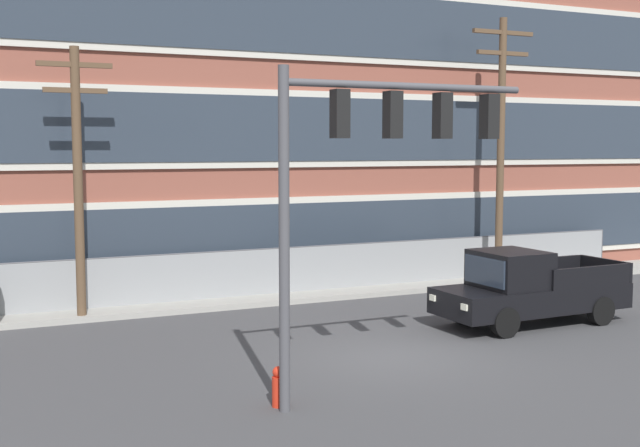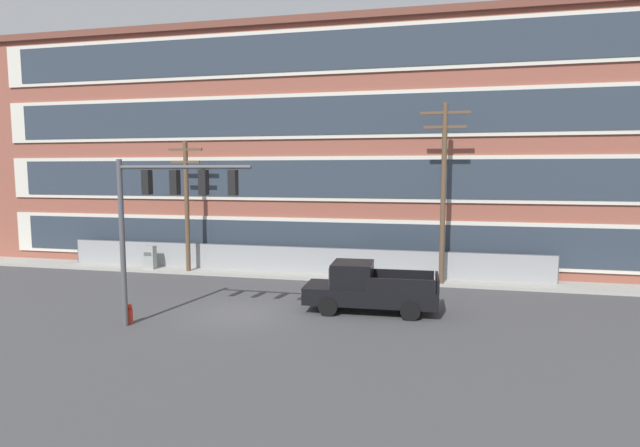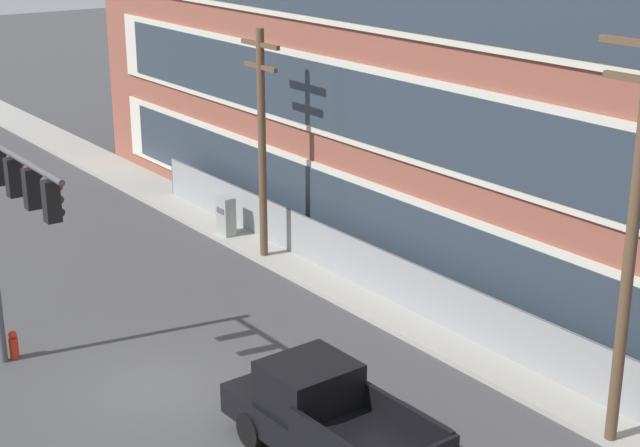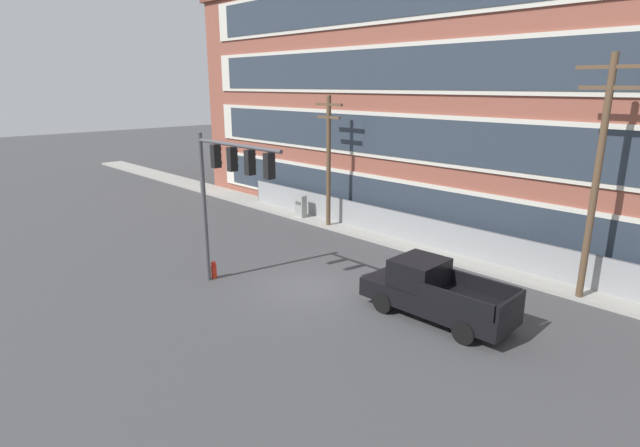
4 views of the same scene
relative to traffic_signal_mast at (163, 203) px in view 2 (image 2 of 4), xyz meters
The scene contains 10 objects.
ground_plane 5.68m from the traffic_signal_mast, 52.31° to the left, with size 160.00×160.00×0.00m, color #424244.
sidewalk_building_side 11.43m from the traffic_signal_mast, 79.43° to the left, with size 80.00×2.11×0.16m, color #9E9B93.
brick_mill_building 18.17m from the traffic_signal_mast, 67.91° to the left, with size 52.50×11.29×14.55m.
chain_link_fence 11.37m from the traffic_signal_mast, 79.31° to the left, with size 28.19×0.06×1.65m.
traffic_signal_mast is the anchor object (origin of this frame).
pickup_truck_black 8.92m from the traffic_signal_mast, 29.22° to the left, with size 5.64×2.23×2.09m.
utility_pole_near_corner 10.42m from the traffic_signal_mast, 112.84° to the left, with size 2.02×0.26×7.64m.
utility_pole_midblock 13.90m from the traffic_signal_mast, 42.67° to the left, with size 2.46×0.26×9.31m.
electrical_cabinet 12.32m from the traffic_signal_mast, 124.19° to the left, with size 0.67×0.45×1.54m.
fire_hydrant 4.70m from the traffic_signal_mast, behind, with size 0.24×0.24×0.78m.
Camera 2 is at (7.64, -19.06, 5.91)m, focal length 28.00 mm.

